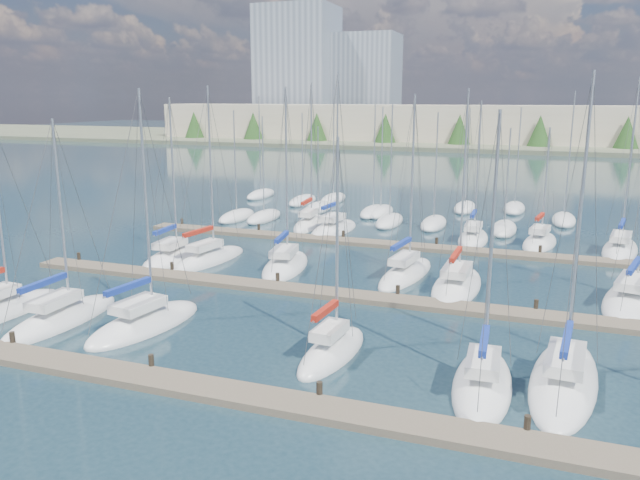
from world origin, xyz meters
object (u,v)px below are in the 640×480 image
(sailboat_i, at_px, (209,259))
(sailboat_e, at_px, (482,384))
(sailboat_o, at_px, (334,229))
(sailboat_q, at_px, (540,243))
(sailboat_j, at_px, (285,266))
(sailboat_c, at_px, (145,324))
(sailboat_p, at_px, (473,239))
(sailboat_d, at_px, (332,352))
(sailboat_b, at_px, (62,319))
(sailboat_r, at_px, (620,250))
(sailboat_f, at_px, (564,380))
(sailboat_n, at_px, (310,224))
(sailboat_h, at_px, (173,258))
(sailboat_l, at_px, (457,286))
(sailboat_k, at_px, (406,274))
(sailboat_m, at_px, (633,299))

(sailboat_i, distance_m, sailboat_e, 25.71)
(sailboat_o, relative_size, sailboat_i, 1.09)
(sailboat_q, bearing_deg, sailboat_j, -131.46)
(sailboat_c, distance_m, sailboat_j, 13.62)
(sailboat_c, relative_size, sailboat_q, 1.27)
(sailboat_c, relative_size, sailboat_o, 0.89)
(sailboat_p, xyz_separation_m, sailboat_d, (-3.54, -27.06, 0.00))
(sailboat_o, relative_size, sailboat_e, 1.20)
(sailboat_b, distance_m, sailboat_r, 41.14)
(sailboat_r, bearing_deg, sailboat_e, -96.38)
(sailboat_f, relative_size, sailboat_p, 1.11)
(sailboat_j, height_order, sailboat_n, sailboat_n)
(sailboat_h, bearing_deg, sailboat_d, -39.99)
(sailboat_l, bearing_deg, sailboat_j, 177.80)
(sailboat_c, height_order, sailboat_h, sailboat_c)
(sailboat_e, bearing_deg, sailboat_k, 110.84)
(sailboat_f, bearing_deg, sailboat_o, 131.22)
(sailboat_l, relative_size, sailboat_r, 0.93)
(sailboat_c, xyz_separation_m, sailboat_f, (21.05, 0.38, -0.00))
(sailboat_k, bearing_deg, sailboat_c, -120.40)
(sailboat_p, relative_size, sailboat_k, 0.96)
(sailboat_p, relative_size, sailboat_r, 0.87)
(sailboat_c, relative_size, sailboat_j, 0.98)
(sailboat_j, bearing_deg, sailboat_c, -109.97)
(sailboat_c, bearing_deg, sailboat_l, 49.21)
(sailboat_d, bearing_deg, sailboat_p, 87.05)
(sailboat_j, distance_m, sailboat_r, 26.76)
(sailboat_c, xyz_separation_m, sailboat_l, (14.80, 12.69, -0.00))
(sailboat_p, height_order, sailboat_h, sailboat_h)
(sailboat_b, xyz_separation_m, sailboat_e, (22.54, -0.35, 0.01))
(sailboat_p, distance_m, sailboat_i, 22.56)
(sailboat_q, height_order, sailboat_k, sailboat_k)
(sailboat_j, bearing_deg, sailboat_h, 175.46)
(sailboat_d, xyz_separation_m, sailboat_k, (0.42, 14.45, -0.00))
(sailboat_o, xyz_separation_m, sailboat_l, (13.06, -13.90, -0.01))
(sailboat_q, bearing_deg, sailboat_m, -58.57)
(sailboat_h, bearing_deg, sailboat_n, 68.31)
(sailboat_m, relative_size, sailboat_i, 1.00)
(sailboat_o, distance_m, sailboat_k, 15.46)
(sailboat_i, bearing_deg, sailboat_f, -19.33)
(sailboat_c, xyz_separation_m, sailboat_p, (14.22, 26.90, 0.01))
(sailboat_i, relative_size, sailboat_k, 1.05)
(sailboat_m, height_order, sailboat_i, sailboat_m)
(sailboat_o, height_order, sailboat_b, sailboat_o)
(sailboat_f, relative_size, sailboat_i, 1.02)
(sailboat_m, relative_size, sailboat_k, 1.05)
(sailboat_q, bearing_deg, sailboat_n, -172.69)
(sailboat_q, xyz_separation_m, sailboat_d, (-8.93, -27.51, 0.02))
(sailboat_n, bearing_deg, sailboat_o, -31.91)
(sailboat_j, distance_m, sailboat_o, 13.22)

